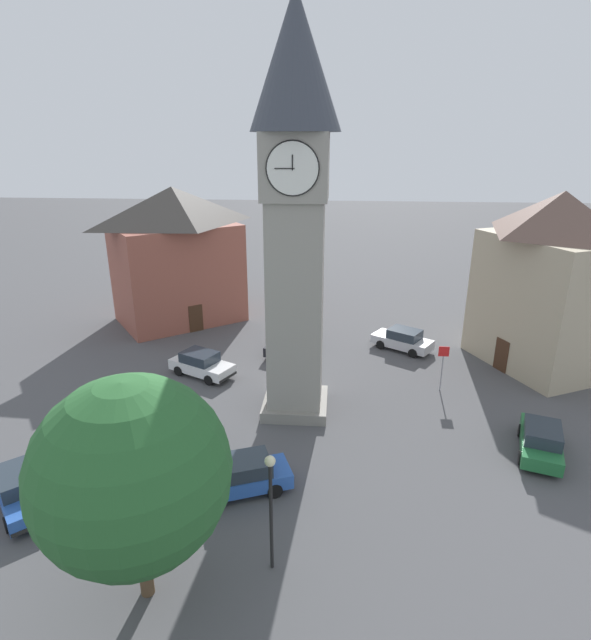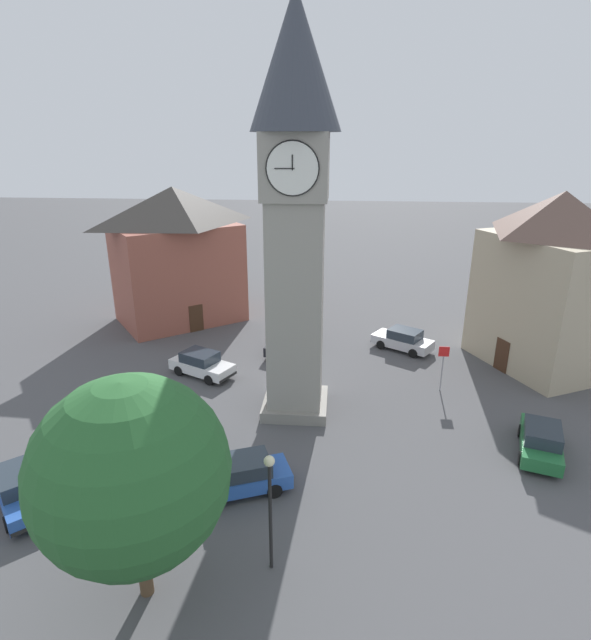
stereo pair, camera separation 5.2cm
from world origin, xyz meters
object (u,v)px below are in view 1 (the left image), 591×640
Objects in this scene: car_blue_kerb at (242,475)px; car_silver_kerb at (541,440)px; car_green_alley at (287,342)px; lamp_post at (271,494)px; car_black_far at (22,489)px; building_terrace_right at (550,281)px; pedestrian at (203,434)px; building_shop_left at (177,255)px; car_white_side at (201,364)px; road_sign at (443,361)px; car_red_corner at (403,340)px; clock_tower at (295,186)px; tree at (132,473)px.

car_blue_kerb is 1.00× the size of car_silver_kerb.
car_green_alley is 18.85m from lamp_post.
car_black_far is 0.37× the size of building_terrace_right.
pedestrian is 0.15× the size of building_terrace_right.
building_shop_left reaches higher than car_blue_kerb.
lamp_post reaches higher than car_white_side.
lamp_post reaches higher than car_green_alley.
car_silver_kerb is 7.09m from road_sign.
car_white_side is at bearing 21.57° from car_red_corner.
car_black_far and car_green_alley have the same top height.
building_shop_left is 2.57× the size of lamp_post.
car_silver_kerb and car_black_far have the same top height.
car_green_alley is (13.05, -11.02, 0.00)m from car_silver_kerb.
car_blue_kerb is at bearing 61.85° from car_red_corner.
car_black_far is at bearing 13.57° from car_silver_kerb.
car_red_corner is 0.39× the size of building_terrace_right.
clock_tower is 4.58× the size of car_white_side.
car_white_side is at bearing 113.47° from building_shop_left.
clock_tower is at bearing 25.22° from building_terrace_right.
pedestrian is at bearing 4.50° from car_silver_kerb.
car_silver_kerb is 2.63× the size of pedestrian.
pedestrian is 0.15× the size of building_shop_left.
car_red_corner and car_black_far have the same top height.
clock_tower is 4.50× the size of lamp_post.
lamp_post is at bearing 122.36° from pedestrian.
car_white_side is 0.58× the size of tree.
clock_tower reaches higher than building_shop_left.
lamp_post is at bearing 94.19° from car_green_alley.
car_red_corner and car_green_alley have the same top height.
clock_tower is 4.65× the size of car_red_corner.
building_terrace_right is (-25.67, -15.80, 4.91)m from car_black_far.
road_sign reaches higher than car_red_corner.
road_sign is (-9.98, -9.82, 1.14)m from car_blue_kerb.
lamp_post reaches higher than car_silver_kerb.
car_blue_kerb is 6.91m from tree.
pedestrian reaches higher than car_blue_kerb.
tree reaches higher than car_silver_kerb.
car_black_far is 2.47× the size of pedestrian.
building_terrace_right is (-21.57, -3.56, 4.91)m from car_white_side.
car_red_corner is at bearing -116.77° from tree.
building_shop_left is at bearing -29.84° from road_sign.
road_sign is (3.46, -6.08, 1.14)m from car_silver_kerb.
car_white_side is at bearing -21.00° from car_silver_kerb.
car_white_side is (6.21, -3.67, -11.14)m from clock_tower.
car_red_corner is at bearing -134.55° from car_black_far.
building_shop_left is at bearing -52.33° from clock_tower.
clock_tower is 2.66× the size of tree.
car_red_corner is at bearing -172.69° from car_green_alley.
building_terrace_right is at bearing -108.82° from car_silver_kerb.
clock_tower reaches higher than car_black_far.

